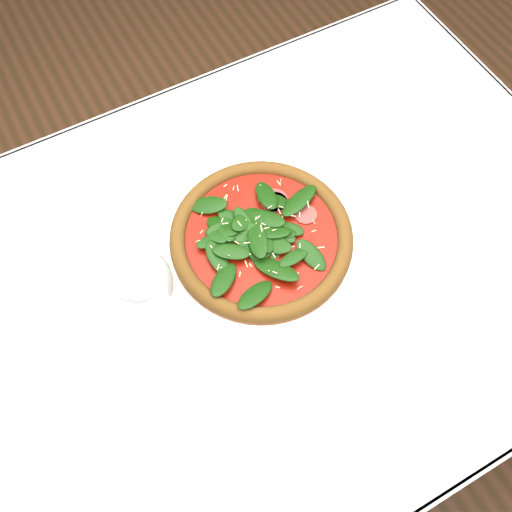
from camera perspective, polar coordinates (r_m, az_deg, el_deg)
ground at (r=1.58m, az=-0.55°, el=-13.70°), size 6.00×6.00×0.00m
dining_table at (r=0.97m, az=-0.88°, el=-4.34°), size 1.21×0.81×0.75m
plate at (r=0.89m, az=0.53°, el=1.43°), size 0.33×0.33×0.01m
pizza at (r=0.88m, az=0.54°, el=2.03°), size 0.32×0.32×0.04m
wine_glass at (r=0.72m, az=-11.64°, el=-2.85°), size 0.09×0.09×0.21m
saucer_far at (r=1.13m, az=9.59°, el=17.88°), size 0.13×0.13×0.01m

